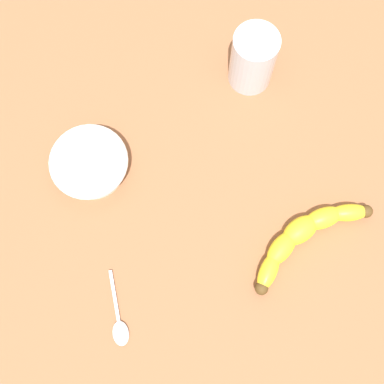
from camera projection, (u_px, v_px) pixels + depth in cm
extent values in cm
cube|color=#935B3B|center=(195.00, 164.00, 83.65)|extent=(120.00, 120.00, 3.00)
ellipsoid|color=yellow|center=(348.00, 213.00, 78.07)|extent=(6.63, 4.67, 2.64)
ellipsoid|color=yellow|center=(323.00, 218.00, 77.85)|extent=(6.38, 3.76, 3.16)
ellipsoid|color=yellow|center=(300.00, 230.00, 77.35)|extent=(6.61, 4.63, 3.67)
ellipsoid|color=yellow|center=(282.00, 248.00, 76.62)|extent=(6.85, 5.43, 3.16)
ellipsoid|color=yellow|center=(268.00, 271.00, 75.72)|extent=(6.35, 5.96, 2.64)
sphere|color=#513819|center=(366.00, 211.00, 78.13)|extent=(2.02, 2.02, 2.02)
sphere|color=#513819|center=(261.00, 288.00, 75.06)|extent=(2.02, 2.02, 2.02)
cylinder|color=silver|center=(253.00, 59.00, 80.85)|extent=(7.20, 7.20, 11.08)
cylinder|color=beige|center=(252.00, 63.00, 81.80)|extent=(6.70, 6.70, 8.61)
cylinder|color=white|center=(91.00, 165.00, 79.66)|extent=(10.14, 10.14, 4.52)
torus|color=white|center=(89.00, 161.00, 78.06)|extent=(12.22, 12.22, 1.20)
ellipsoid|color=silver|center=(121.00, 333.00, 74.75)|extent=(3.19, 4.07, 0.80)
cube|color=silver|center=(115.00, 298.00, 76.08)|extent=(2.53, 8.37, 0.25)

